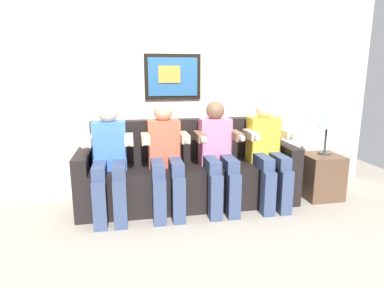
{
  "coord_description": "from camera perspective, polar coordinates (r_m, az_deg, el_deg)",
  "views": [
    {
      "loc": [
        -0.59,
        -2.96,
        1.4
      ],
      "look_at": [
        0.0,
        0.15,
        0.7
      ],
      "focal_mm": 30.42,
      "sensor_mm": 36.0,
      "label": 1
    }
  ],
  "objects": [
    {
      "name": "side_table_right",
      "position": [
        3.98,
        21.63,
        -5.25
      ],
      "size": [
        0.4,
        0.4,
        0.5
      ],
      "color": "brown",
      "rests_on": "ground_plane"
    },
    {
      "name": "table_lamp",
      "position": [
        3.89,
        22.61,
        3.5
      ],
      "size": [
        0.22,
        0.22,
        0.46
      ],
      "color": "#333338",
      "rests_on": "side_table_right"
    },
    {
      "name": "person_rightmost",
      "position": [
        3.51,
        13.03,
        -0.94
      ],
      "size": [
        0.46,
        0.56,
        1.11
      ],
      "color": "yellow",
      "rests_on": "ground_plane"
    },
    {
      "name": "person_right_center",
      "position": [
        3.33,
        4.52,
        -1.36
      ],
      "size": [
        0.46,
        0.56,
        1.11
      ],
      "color": "pink",
      "rests_on": "ground_plane"
    },
    {
      "name": "couch",
      "position": [
        3.52,
        -0.54,
        -5.57
      ],
      "size": [
        2.3,
        0.58,
        0.9
      ],
      "color": "black",
      "rests_on": "ground_plane"
    },
    {
      "name": "ground_plane",
      "position": [
        3.33,
        0.49,
        -12.4
      ],
      "size": [
        6.11,
        6.11,
        0.0
      ],
      "primitive_type": "plane",
      "color": "#9E9384"
    },
    {
      "name": "person_leftmost",
      "position": [
        3.23,
        -14.26,
        -2.18
      ],
      "size": [
        0.46,
        0.56,
        1.11
      ],
      "color": "#3F72CC",
      "rests_on": "ground_plane"
    },
    {
      "name": "person_left_center",
      "position": [
        3.24,
        -4.72,
        -1.79
      ],
      "size": [
        0.46,
        0.56,
        1.11
      ],
      "color": "#D8593F",
      "rests_on": "ground_plane"
    },
    {
      "name": "back_wall_assembly",
      "position": [
        3.77,
        -1.81,
        10.96
      ],
      "size": [
        4.7,
        0.1,
        2.6
      ],
      "color": "beige",
      "rests_on": "ground_plane"
    }
  ]
}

